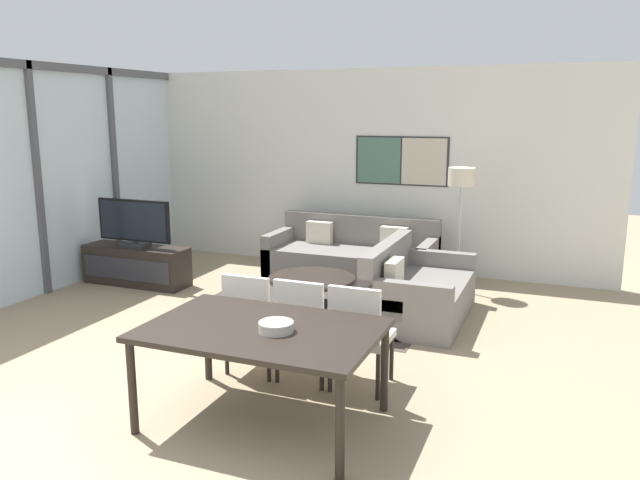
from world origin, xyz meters
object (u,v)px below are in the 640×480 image
dining_chair_right (359,331)px  sofa_side (413,294)px  television (134,223)px  dining_chair_left (253,317)px  tv_console (137,265)px  dining_chair_centre (305,324)px  floor_lamp (461,188)px  dining_table (262,335)px  fruit_bowl (276,326)px  coffee_table (312,285)px  sofa_main (353,259)px

dining_chair_right → sofa_side: bearing=90.3°
television → dining_chair_left: television is taller
dining_chair_left → tv_console: bearing=144.7°
dining_chair_centre → floor_lamp: floor_lamp is taller
tv_console → television: bearing=90.0°
dining_table → dining_chair_left: (-0.47, 0.75, -0.16)m
dining_table → fruit_bowl: 0.18m
tv_console → floor_lamp: (3.93, 1.26, 1.05)m
dining_chair_left → dining_chair_centre: size_ratio=1.00×
tv_console → fruit_bowl: 4.34m
tv_console → dining_chair_centre: dining_chair_centre is taller
coffee_table → dining_chair_right: dining_chair_right is taller
sofa_main → dining_chair_centre: bearing=-78.1°
dining_table → dining_chair_left: bearing=122.1°
dining_chair_centre → sofa_side: bearing=76.6°
dining_table → dining_chair_centre: dining_chair_centre is taller
floor_lamp → fruit_bowl: bearing=-98.4°
television → fruit_bowl: 4.31m
dining_chair_left → fruit_bowl: size_ratio=3.61×
television → fruit_bowl: (3.34, -2.73, -0.04)m
sofa_main → floor_lamp: (1.41, -0.07, 1.03)m
dining_table → dining_chair_right: bearing=58.2°
dining_chair_right → floor_lamp: floor_lamp is taller
sofa_main → dining_chair_right: bearing=-70.4°
dining_chair_centre → dining_chair_right: (0.47, -0.00, 0.00)m
television → dining_chair_right: bearing=-27.6°
dining_chair_centre → floor_lamp: bearing=77.1°
tv_console → sofa_main: 2.85m
dining_chair_left → dining_chair_right: 0.94m
coffee_table → dining_chair_left: (0.21, -1.82, 0.22)m
floor_lamp → sofa_side: bearing=-102.0°
sofa_side → floor_lamp: 1.64m
dining_chair_right → fruit_bowl: size_ratio=3.61×
dining_chair_left → dining_chair_centre: same height
television → dining_table: 4.18m
television → dining_chair_left: (2.73, -1.93, -0.31)m
tv_console → dining_chair_right: bearing=-27.6°
tv_console → sofa_side: size_ratio=0.88×
coffee_table → dining_chair_centre: (0.68, -1.81, 0.22)m
sofa_side → floor_lamp: (0.27, 1.25, 1.04)m
television → coffee_table: (2.52, -0.11, -0.52)m
coffee_table → dining_table: dining_table is taller
sofa_side → dining_chair_centre: bearing=166.6°
sofa_main → dining_chair_left: 3.28m
television → fruit_bowl: television is taller
coffee_table → dining_chair_right: bearing=-57.4°
coffee_table → sofa_main: bearing=90.0°
sofa_side → dining_chair_right: bearing=-179.7°
coffee_table → fruit_bowl: size_ratio=3.98×
dining_chair_left → floor_lamp: floor_lamp is taller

